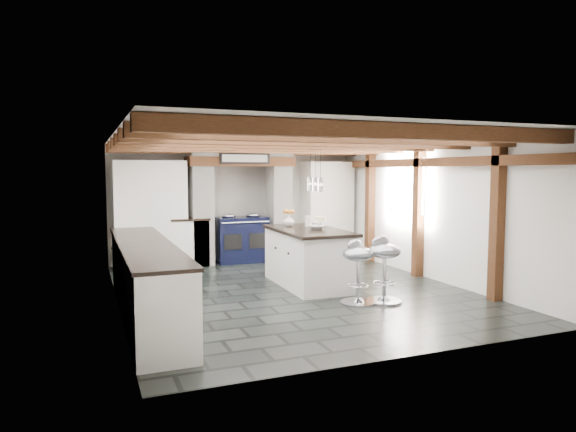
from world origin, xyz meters
name	(u,v)px	position (x,y,z in m)	size (l,w,h in m)	color
ground	(292,291)	(0.00, 0.00, 0.00)	(6.00, 6.00, 0.00)	black
room_shell	(228,215)	(-0.61, 1.42, 1.07)	(6.00, 6.03, 6.00)	white
range_cooker	(241,239)	(0.00, 2.68, 0.47)	(1.00, 0.63, 0.99)	black
kitchen_island	(308,256)	(0.38, 0.25, 0.46)	(0.98, 1.84, 1.20)	white
bar_stool_near	(384,262)	(0.92, -1.11, 0.57)	(0.54, 0.54, 0.91)	silver
bar_stool_far	(357,264)	(0.54, -1.05, 0.54)	(0.57, 0.57, 0.88)	silver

